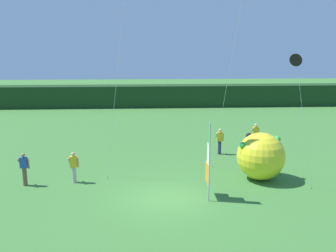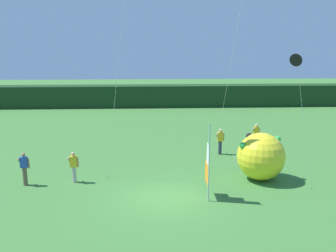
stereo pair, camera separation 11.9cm
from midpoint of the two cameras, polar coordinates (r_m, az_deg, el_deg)
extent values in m
plane|color=#3D7533|center=(18.01, -0.80, -10.80)|extent=(120.00, 120.00, 0.00)
cube|color=#193819|center=(43.30, -2.27, 4.56)|extent=(80.00, 2.40, 2.42)
cylinder|color=#B7B7BC|center=(17.15, 6.05, -5.51)|extent=(0.06, 0.06, 3.68)
cube|color=orange|center=(17.85, 5.74, -7.11)|extent=(0.02, 0.97, 0.98)
cube|color=white|center=(17.37, 5.90, -4.26)|extent=(0.02, 0.60, 0.98)
cube|color=green|center=(16.94, 6.07, -1.25)|extent=(0.02, 0.23, 0.98)
cylinder|color=#B7B2A3|center=(20.36, -14.13, -7.14)|extent=(0.22, 0.22, 0.84)
cube|color=yellow|center=(20.14, -14.23, -5.24)|extent=(0.36, 0.20, 0.58)
sphere|color=tan|center=(20.02, -14.30, -4.13)|extent=(0.20, 0.20, 0.20)
cylinder|color=tan|center=(20.23, -14.85, -5.02)|extent=(0.09, 0.48, 0.42)
cylinder|color=tan|center=(20.12, -13.58, -5.34)|extent=(0.09, 0.14, 0.56)
cylinder|color=#2D334C|center=(24.87, 7.63, -3.24)|extent=(0.22, 0.22, 0.88)
cube|color=yellow|center=(24.69, 7.68, -1.59)|extent=(0.36, 0.20, 0.60)
sphere|color=beige|center=(24.59, 7.71, -0.63)|extent=(0.20, 0.20, 0.20)
cylinder|color=beige|center=(24.69, 7.13, -1.39)|extent=(0.09, 0.48, 0.42)
cylinder|color=beige|center=(24.74, 8.20, -1.63)|extent=(0.09, 0.14, 0.56)
cylinder|color=brown|center=(20.67, -20.93, -7.14)|extent=(0.22, 0.22, 0.94)
cube|color=#284CA8|center=(20.45, -21.09, -5.16)|extent=(0.36, 0.20, 0.55)
sphere|color=#A37556|center=(20.34, -21.17, -4.10)|extent=(0.20, 0.20, 0.20)
cylinder|color=#A37556|center=(20.56, -21.66, -4.98)|extent=(0.09, 0.48, 0.42)
cylinder|color=#A37556|center=(20.40, -20.45, -5.30)|extent=(0.09, 0.14, 0.56)
cylinder|color=#2D334C|center=(26.71, 12.86, -2.29)|extent=(0.22, 0.22, 0.94)
cube|color=yellow|center=(26.54, 12.94, -0.71)|extent=(0.36, 0.20, 0.56)
sphere|color=beige|center=(26.45, 12.98, 0.13)|extent=(0.20, 0.20, 0.20)
cylinder|color=beige|center=(26.52, 12.43, -0.58)|extent=(0.09, 0.48, 0.42)
cylinder|color=beige|center=(26.62, 13.41, -0.79)|extent=(0.09, 0.14, 0.56)
sphere|color=yellow|center=(20.54, 13.65, -4.47)|extent=(2.52, 2.52, 2.52)
sphere|color=black|center=(20.80, 11.95, -1.50)|extent=(0.35, 0.35, 0.35)
sphere|color=green|center=(19.87, 11.06, -2.88)|extent=(0.35, 0.35, 0.35)
sphere|color=green|center=(20.74, 15.98, -1.92)|extent=(0.35, 0.35, 0.35)
cylinder|color=brown|center=(20.76, -9.29, -7.64)|extent=(0.03, 0.03, 0.08)
cylinder|color=silver|center=(19.67, -7.81, 8.29)|extent=(1.38, 0.35, 11.45)
cylinder|color=brown|center=(22.39, 6.54, -6.05)|extent=(0.03, 0.03, 0.08)
cylinder|color=silver|center=(20.53, 8.81, 6.73)|extent=(1.09, 1.89, 10.24)
cylinder|color=brown|center=(20.31, 20.63, -8.76)|extent=(0.03, 0.03, 0.08)
cylinder|color=silver|center=(19.28, 19.67, -0.06)|extent=(1.17, 0.16, 6.35)
cone|color=black|center=(18.74, 18.64, 9.48)|extent=(0.68, 0.65, 0.63)
camera|label=1|loc=(0.06, -90.17, -0.04)|focal=40.44mm
camera|label=2|loc=(0.06, 89.83, 0.04)|focal=40.44mm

